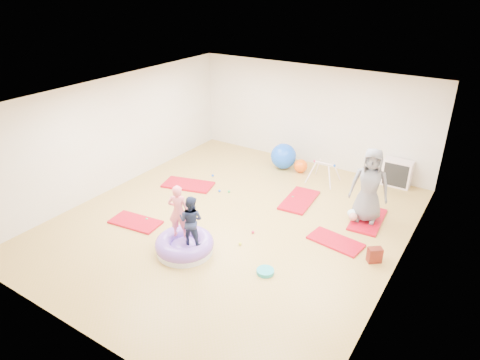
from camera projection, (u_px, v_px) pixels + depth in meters
The scene contains 19 objects.
room at pixel (232, 164), 8.93m from camera, with size 7.01×8.01×2.81m.
gym_mat_front_left at pixel (135, 222), 9.46m from camera, with size 1.13×0.56×0.05m, color red.
gym_mat_mid_left at pixel (188, 185), 11.14m from camera, with size 1.28×0.64×0.05m, color red.
gym_mat_center_back at pixel (299, 200), 10.37m from camera, with size 1.28×0.64×0.05m, color red.
gym_mat_right at pixel (336, 241), 8.78m from camera, with size 1.09×0.55×0.05m, color red.
gym_mat_rear_right at pixel (367, 220), 9.55m from camera, with size 1.25×0.63×0.05m, color red.
inflatable_cushion at pixel (185, 245), 8.44m from camera, with size 1.16×1.16×0.37m.
child_pink at pixel (178, 209), 8.23m from camera, with size 0.41×0.27×1.11m, color #FB7181.
child_navy at pixel (191, 218), 8.03m from camera, with size 0.49×0.38×1.01m, color #1F284A.
adult_caregiver at pixel (370, 185), 9.16m from camera, with size 0.82×0.53×1.68m, color slate.
infant at pixel (355, 215), 9.46m from camera, with size 0.39×0.39×0.23m.
ball_pit_balls at pixel (228, 205), 10.14m from camera, with size 2.47×2.78×0.07m.
exercise_ball_blue at pixel (283, 156), 12.02m from camera, with size 0.72×0.72×0.72m, color blue.
exercise_ball_orange at pixel (301, 166), 11.83m from camera, with size 0.38×0.38×0.38m, color #F5580D.
infant_play_gym at pixel (324, 169), 11.15m from camera, with size 0.74×0.71×0.57m.
cube_shelf at pixel (397, 173), 11.00m from camera, with size 0.71×0.35×0.71m.
balance_disc at pixel (265, 271), 7.87m from camera, with size 0.33×0.33×0.07m, color teal.
backpack at pixel (375, 255), 8.14m from camera, with size 0.26×0.16×0.30m, color #AA2512.
yellow_toy at pixel (182, 228), 9.25m from camera, with size 0.20×0.20×0.03m, color #F7FF2F.
Camera 1 is at (4.58, -6.80, 4.97)m, focal length 32.00 mm.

